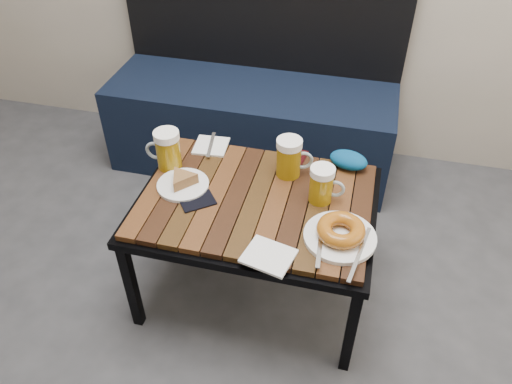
% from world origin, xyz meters
% --- Properties ---
extents(bench, '(1.40, 0.50, 0.95)m').
position_xyz_m(bench, '(0.00, 1.76, 0.27)').
color(bench, black).
rests_on(bench, ground).
extents(cafe_table, '(0.84, 0.62, 0.47)m').
position_xyz_m(cafe_table, '(0.23, 0.92, 0.43)').
color(cafe_table, black).
rests_on(cafe_table, ground).
extents(beer_mug_left, '(0.14, 0.09, 0.15)m').
position_xyz_m(beer_mug_left, '(-0.13, 1.03, 0.55)').
color(beer_mug_left, '#906B0B').
rests_on(beer_mug_left, cafe_table).
extents(beer_mug_centre, '(0.14, 0.11, 0.15)m').
position_xyz_m(beer_mug_centre, '(0.31, 1.09, 0.55)').
color(beer_mug_centre, '#906B0B').
rests_on(beer_mug_centre, cafe_table).
extents(beer_mug_right, '(0.12, 0.09, 0.14)m').
position_xyz_m(beer_mug_right, '(0.45, 0.97, 0.54)').
color(beer_mug_right, '#906B0B').
rests_on(beer_mug_right, cafe_table).
extents(plate_pie, '(0.19, 0.19, 0.05)m').
position_xyz_m(plate_pie, '(-0.04, 0.92, 0.49)').
color(plate_pie, white).
rests_on(plate_pie, cafe_table).
extents(plate_bagel, '(0.23, 0.30, 0.06)m').
position_xyz_m(plate_bagel, '(0.54, 0.79, 0.50)').
color(plate_bagel, white).
rests_on(plate_bagel, cafe_table).
extents(napkin_left, '(0.14, 0.17, 0.01)m').
position_xyz_m(napkin_left, '(-0.02, 1.18, 0.48)').
color(napkin_left, white).
rests_on(napkin_left, cafe_table).
extents(napkin_right, '(0.17, 0.16, 0.01)m').
position_xyz_m(napkin_right, '(0.33, 0.66, 0.48)').
color(napkin_right, white).
rests_on(napkin_right, cafe_table).
extents(passport_navy, '(0.14, 0.14, 0.01)m').
position_xyz_m(passport_navy, '(0.04, 0.86, 0.47)').
color(passport_navy, black).
rests_on(passport_navy, cafe_table).
extents(passport_burgundy, '(0.10, 0.13, 0.01)m').
position_xyz_m(passport_burgundy, '(0.31, 1.18, 0.47)').
color(passport_burgundy, black).
rests_on(passport_burgundy, cafe_table).
extents(knit_pouch, '(0.16, 0.12, 0.06)m').
position_xyz_m(knit_pouch, '(0.52, 1.18, 0.50)').
color(knit_pouch, navy).
rests_on(knit_pouch, cafe_table).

